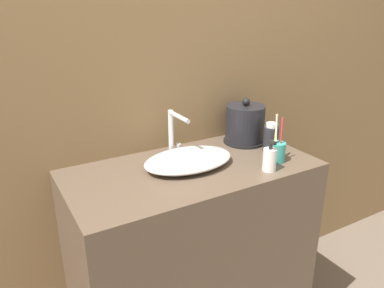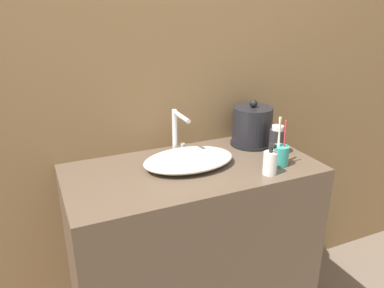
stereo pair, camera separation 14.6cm
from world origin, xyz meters
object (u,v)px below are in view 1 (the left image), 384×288
at_px(lotion_bottle, 270,159).
at_px(faucet, 174,130).
at_px(shampoo_bottle, 271,138).
at_px(electric_kettle, 245,125).
at_px(toothbrush_cup, 277,151).

bearing_deg(lotion_bottle, faucet, 127.38).
bearing_deg(shampoo_bottle, electric_kettle, 104.26).
bearing_deg(faucet, toothbrush_cup, -38.85).
bearing_deg(shampoo_bottle, lotion_bottle, -132.32).
bearing_deg(faucet, shampoo_bottle, -22.56).
height_order(toothbrush_cup, lotion_bottle, toothbrush_cup).
bearing_deg(toothbrush_cup, shampoo_bottle, 61.05).
height_order(lotion_bottle, shampoo_bottle, shampoo_bottle).
xyz_separation_m(faucet, toothbrush_cup, (0.33, -0.27, -0.07)).
relative_size(toothbrush_cup, lotion_bottle, 1.61).
height_order(faucet, shampoo_bottle, faucet).
bearing_deg(toothbrush_cup, faucet, 141.15).
height_order(toothbrush_cup, shampoo_bottle, toothbrush_cup).
xyz_separation_m(electric_kettle, shampoo_bottle, (0.04, -0.14, -0.02)).
xyz_separation_m(toothbrush_cup, lotion_bottle, (-0.09, -0.05, 0.00)).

